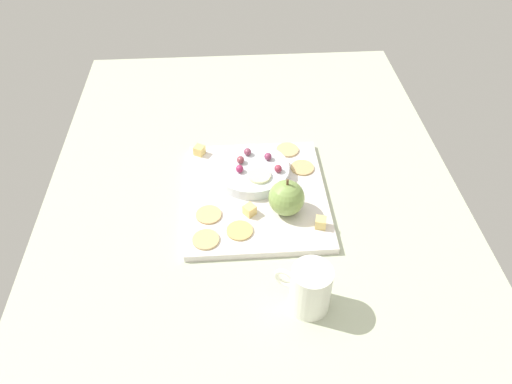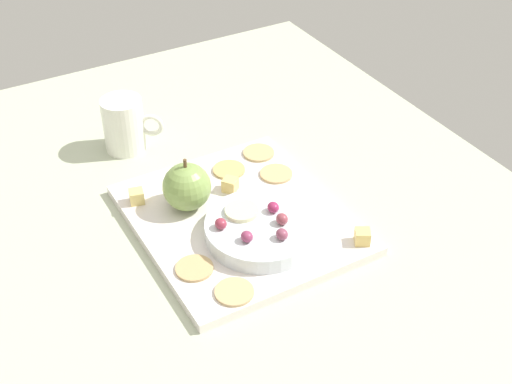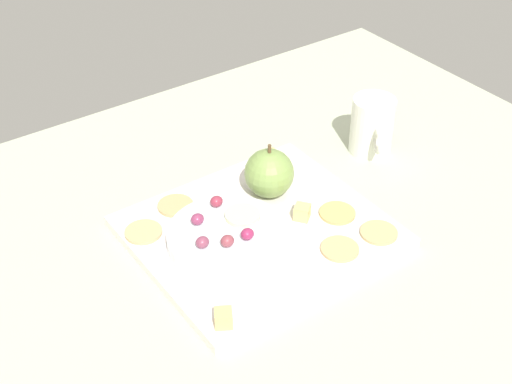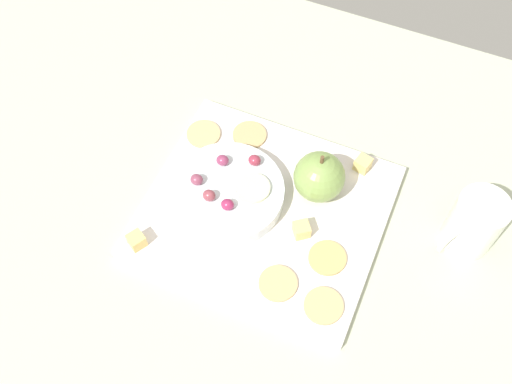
{
  "view_description": "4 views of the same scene",
  "coord_description": "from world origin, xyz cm",
  "views": [
    {
      "loc": [
        -74.34,
        4.35,
        73.48
      ],
      "look_at": [
        -4.83,
        -0.3,
        7.7
      ],
      "focal_mm": 34.15,
      "sensor_mm": 36.0,
      "label": 1
    },
    {
      "loc": [
        66.37,
        -36.77,
        68.36
      ],
      "look_at": [
        -1.15,
        1.64,
        9.1
      ],
      "focal_mm": 48.98,
      "sensor_mm": 36.0,
      "label": 2
    },
    {
      "loc": [
        40.73,
        59.52,
        66.52
      ],
      "look_at": [
        -3.49,
        -3.16,
        8.83
      ],
      "focal_mm": 50.15,
      "sensor_mm": 36.0,
      "label": 3
    },
    {
      "loc": [
        -17.32,
        37.81,
        76.74
      ],
      "look_at": [
        -0.59,
        -1.0,
        7.5
      ],
      "focal_mm": 42.24,
      "sensor_mm": 36.0,
      "label": 4
    }
  ],
  "objects": [
    {
      "name": "cracker_1",
      "position": [
        -8.04,
        9.16,
        5.23
      ],
      "size": [
        5.01,
        5.01,
        0.4
      ],
      "primitive_type": "cylinder",
      "color": "tan",
      "rests_on": "platter"
    },
    {
      "name": "apple_whole",
      "position": [
        -7.74,
        -5.99,
        8.55
      ],
      "size": [
        7.03,
        7.03,
        7.03
      ],
      "primitive_type": "sphere",
      "color": "#7D9C4D",
      "rests_on": "platter"
    },
    {
      "name": "grape_2",
      "position": [
        5.54,
        -3.54,
        8.11
      ],
      "size": [
        1.77,
        1.59,
        1.51
      ],
      "primitive_type": "ellipsoid",
      "color": "#893456",
      "rests_on": "serving_dish"
    },
    {
      "name": "grape_3",
      "position": [
        1.48,
        -5.31,
        8.1
      ],
      "size": [
        1.77,
        1.59,
        1.48
      ],
      "primitive_type": "ellipsoid",
      "color": "#912E42",
      "rests_on": "serving_dish"
    },
    {
      "name": "cheese_cube_2",
      "position": [
        11.23,
        11.25,
        6.05
      ],
      "size": [
        2.79,
        2.79,
        2.04
      ],
      "primitive_type": "cube",
      "rotation": [
        0.0,
        0.0,
        1.05
      ],
      "color": "#ECC96E",
      "rests_on": "platter"
    },
    {
      "name": "table",
      "position": [
        0.0,
        0.0,
        1.8
      ],
      "size": [
        118.05,
        86.39,
        3.61
      ],
      "primitive_type": "cube",
      "color": "#B2BB9E",
      "rests_on": "ground"
    },
    {
      "name": "cracker_3",
      "position": [
        -14.41,
        9.67,
        5.23
      ],
      "size": [
        5.01,
        5.01,
        0.4
      ],
      "primitive_type": "cylinder",
      "color": "tan",
      "rests_on": "platter"
    },
    {
      "name": "cheese_cube_1",
      "position": [
        -8.11,
        1.17,
        6.05
      ],
      "size": [
        2.87,
        2.87,
        2.04
      ],
      "primitive_type": "cube",
      "rotation": [
        0.0,
        0.0,
        0.66
      ],
      "color": "#EFC672",
      "rests_on": "platter"
    },
    {
      "name": "grape_1",
      "position": [
        7.42,
        0.71,
        8.12
      ],
      "size": [
        1.77,
        1.59,
        1.51
      ],
      "primitive_type": "ellipsoid",
      "color": "#843C54",
      "rests_on": "serving_dish"
    },
    {
      "name": "grape_0",
      "position": [
        1.94,
        2.63,
        8.11
      ],
      "size": [
        1.77,
        1.59,
        1.5
      ],
      "primitive_type": "ellipsoid",
      "color": "#95264F",
      "rests_on": "serving_dish"
    },
    {
      "name": "apple_slice_0",
      "position": [
        -0.36,
        -1.3,
        7.66
      ],
      "size": [
        4.72,
        4.72,
        0.6
      ],
      "primitive_type": "cylinder",
      "color": "beige",
      "rests_on": "serving_dish"
    },
    {
      "name": "cup",
      "position": [
        -28.59,
        -7.43,
        8.17
      ],
      "size": [
        7.15,
        9.13,
        9.12
      ],
      "color": "white",
      "rests_on": "table"
    },
    {
      "name": "cracker_4",
      "position": [
        4.74,
        -10.98,
        5.23
      ],
      "size": [
        5.01,
        5.01,
        0.4
      ],
      "primitive_type": "cylinder",
      "color": "tan",
      "rests_on": "platter"
    },
    {
      "name": "cheese_cube_0",
      "position": [
        -12.32,
        -12.08,
        6.05
      ],
      "size": [
        2.46,
        2.46,
        2.04
      ],
      "primitive_type": "cube",
      "rotation": [
        0.0,
        0.0,
        1.33
      ],
      "color": "#E5CB74",
      "rests_on": "platter"
    },
    {
      "name": "serving_dish",
      "position": [
        3.26,
        -0.04,
        6.2
      ],
      "size": [
        15.68,
        15.68,
        2.33
      ],
      "primitive_type": "cylinder",
      "color": "silver",
      "rests_on": "platter"
    },
    {
      "name": "platter",
      "position": [
        -2.14,
        -0.54,
        4.32
      ],
      "size": [
        32.1,
        28.36,
        1.43
      ],
      "primitive_type": "cube",
      "color": "silver",
      "rests_on": "table"
    },
    {
      "name": "apple_stem",
      "position": [
        -7.74,
        -5.99,
        12.66
      ],
      "size": [
        0.5,
        0.5,
        1.2
      ],
      "primitive_type": "cylinder",
      "color": "brown",
      "rests_on": "apple_whole"
    },
    {
      "name": "grape_4",
      "position": [
        4.77,
        2.34,
        8.15
      ],
      "size": [
        1.77,
        1.59,
        1.58
      ],
      "primitive_type": "ellipsoid",
      "color": "#8A3C47",
      "rests_on": "serving_dish"
    },
    {
      "name": "cracker_2",
      "position": [
        11.09,
        -8.47,
        5.23
      ],
      "size": [
        5.01,
        5.01,
        0.4
      ],
      "primitive_type": "cylinder",
      "color": "tan",
      "rests_on": "platter"
    },
    {
      "name": "cracker_0",
      "position": [
        -12.61,
        3.3,
        5.23
      ],
      "size": [
        5.01,
        5.01,
        0.4
      ],
      "primitive_type": "cylinder",
      "color": "tan",
      "rests_on": "platter"
    }
  ]
}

